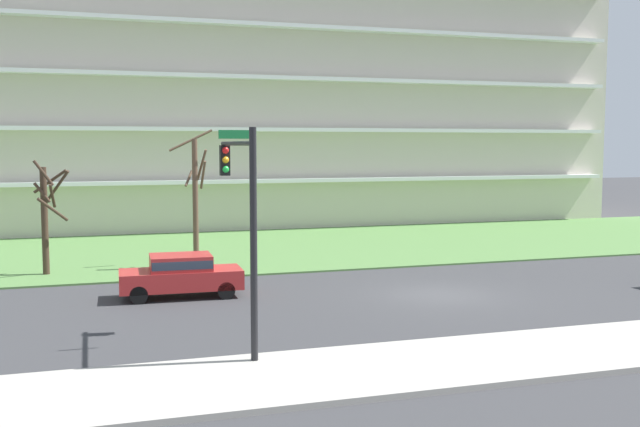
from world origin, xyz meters
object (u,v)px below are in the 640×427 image
Objects in this scene: traffic_signal_mast at (242,201)px; sedan_red_center_left at (181,274)px; tree_far_left at (46,213)px; tree_left at (196,197)px.

sedan_red_center_left is at bearing 95.56° from traffic_signal_mast.
tree_far_left is at bearing -49.69° from sedan_red_center_left.
traffic_signal_mast is (-0.66, -13.68, 0.82)m from tree_left.
tree_far_left is at bearing 178.48° from tree_left.
tree_left is at bearing 87.23° from traffic_signal_mast.
tree_left reaches higher than tree_far_left.
traffic_signal_mast is at bearing -92.77° from tree_left.
tree_far_left is 6.31m from tree_left.
tree_far_left is 8.09m from sedan_red_center_left.
sedan_red_center_left is (4.88, -6.18, -1.83)m from tree_far_left.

